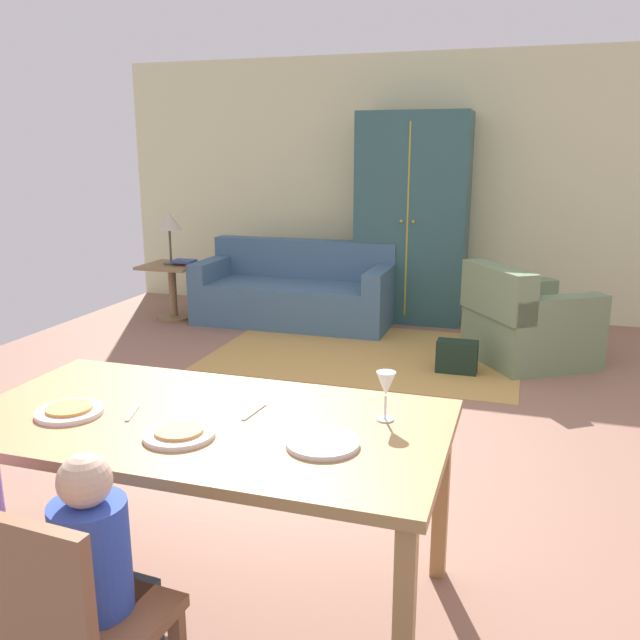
# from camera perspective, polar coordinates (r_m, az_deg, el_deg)

# --- Properties ---
(ground_plane) EXTENTS (7.10, 6.34, 0.02)m
(ground_plane) POSITION_cam_1_polar(r_m,az_deg,el_deg) (4.46, 3.41, -8.65)
(ground_plane) COLOR #8F6351
(back_wall) EXTENTS (7.10, 0.10, 2.70)m
(back_wall) POSITION_cam_1_polar(r_m,az_deg,el_deg) (7.29, 9.91, 11.08)
(back_wall) COLOR beige
(back_wall) RESTS_ON ground_plane
(dining_table) EXTENTS (1.80, 0.94, 0.76)m
(dining_table) POSITION_cam_1_polar(r_m,az_deg,el_deg) (2.57, -9.84, -9.63)
(dining_table) COLOR #AC814B
(dining_table) RESTS_ON ground_plane
(plate_near_man) EXTENTS (0.25, 0.25, 0.02)m
(plate_near_man) POSITION_cam_1_polar(r_m,az_deg,el_deg) (2.71, -20.56, -7.33)
(plate_near_man) COLOR white
(plate_near_man) RESTS_ON dining_table
(pizza_near_man) EXTENTS (0.17, 0.17, 0.01)m
(pizza_near_man) POSITION_cam_1_polar(r_m,az_deg,el_deg) (2.70, -20.59, -7.03)
(pizza_near_man) COLOR gold
(pizza_near_man) RESTS_ON plate_near_man
(plate_near_child) EXTENTS (0.25, 0.25, 0.02)m
(plate_near_child) POSITION_cam_1_polar(r_m,az_deg,el_deg) (2.40, -11.91, -9.51)
(plate_near_child) COLOR white
(plate_near_child) RESTS_ON dining_table
(pizza_near_child) EXTENTS (0.17, 0.17, 0.01)m
(pizza_near_child) POSITION_cam_1_polar(r_m,az_deg,el_deg) (2.39, -11.92, -9.18)
(pizza_near_child) COLOR #DF9B4E
(pizza_near_child) RESTS_ON plate_near_child
(plate_near_woman) EXTENTS (0.25, 0.25, 0.02)m
(plate_near_woman) POSITION_cam_1_polar(r_m,az_deg,el_deg) (2.28, 0.23, -10.45)
(plate_near_woman) COLOR silver
(plate_near_woman) RESTS_ON dining_table
(wine_glass) EXTENTS (0.07, 0.07, 0.19)m
(wine_glass) POSITION_cam_1_polar(r_m,az_deg,el_deg) (2.45, 5.63, -5.61)
(wine_glass) COLOR silver
(wine_glass) RESTS_ON dining_table
(fork) EXTENTS (0.06, 0.15, 0.01)m
(fork) POSITION_cam_1_polar(r_m,az_deg,el_deg) (2.63, -15.70, -7.66)
(fork) COLOR silver
(fork) RESTS_ON dining_table
(knife) EXTENTS (0.03, 0.17, 0.01)m
(knife) POSITION_cam_1_polar(r_m,az_deg,el_deg) (2.56, -5.63, -7.81)
(knife) COLOR silver
(knife) RESTS_ON dining_table
(dining_chair_child) EXTENTS (0.45, 0.45, 0.87)m
(dining_chair_child) POSITION_cam_1_polar(r_m,az_deg,el_deg) (2.08, -21.17, -23.17)
(dining_chair_child) COLOR brown
(dining_chair_child) RESTS_ON ground_plane
(person_child) EXTENTS (0.22, 0.29, 0.92)m
(person_child) POSITION_cam_1_polar(r_m,az_deg,el_deg) (2.21, -17.93, -22.19)
(person_child) COLOR #30424E
(person_child) RESTS_ON ground_plane
(area_rug) EXTENTS (2.60, 1.80, 0.01)m
(area_rug) POSITION_cam_1_polar(r_m,az_deg,el_deg) (5.89, 4.03, -2.78)
(area_rug) COLOR #BA8D47
(area_rug) RESTS_ON ground_plane
(couch) EXTENTS (1.98, 0.86, 0.82)m
(couch) POSITION_cam_1_polar(r_m,az_deg,el_deg) (6.88, -2.08, 2.29)
(couch) COLOR #41627E
(couch) RESTS_ON ground_plane
(armchair) EXTENTS (1.19, 1.19, 0.82)m
(armchair) POSITION_cam_1_polar(r_m,az_deg,el_deg) (5.82, 17.12, -0.37)
(armchair) COLOR #6F835D
(armchair) RESTS_ON ground_plane
(armoire) EXTENTS (1.10, 0.59, 2.10)m
(armoire) POSITION_cam_1_polar(r_m,az_deg,el_deg) (6.95, 7.88, 8.54)
(armoire) COLOR #2D5556
(armoire) RESTS_ON ground_plane
(side_table) EXTENTS (0.56, 0.56, 0.58)m
(side_table) POSITION_cam_1_polar(r_m,az_deg,el_deg) (7.16, -12.47, 3.06)
(side_table) COLOR olive
(side_table) RESTS_ON ground_plane
(table_lamp) EXTENTS (0.26, 0.26, 0.54)m
(table_lamp) POSITION_cam_1_polar(r_m,az_deg,el_deg) (7.07, -12.74, 8.08)
(table_lamp) COLOR #47493A
(table_lamp) RESTS_ON side_table
(book_lower) EXTENTS (0.22, 0.16, 0.03)m
(book_lower) POSITION_cam_1_polar(r_m,az_deg,el_deg) (7.07, -11.13, 4.77)
(book_lower) COLOR maroon
(book_lower) RESTS_ON side_table
(book_upper) EXTENTS (0.22, 0.16, 0.03)m
(book_upper) POSITION_cam_1_polar(r_m,az_deg,el_deg) (7.04, -11.50, 4.94)
(book_upper) COLOR #375288
(book_upper) RESTS_ON book_lower
(handbag) EXTENTS (0.32, 0.16, 0.26)m
(handbag) POSITION_cam_1_polar(r_m,az_deg,el_deg) (5.44, 11.59, -3.09)
(handbag) COLOR black
(handbag) RESTS_ON ground_plane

